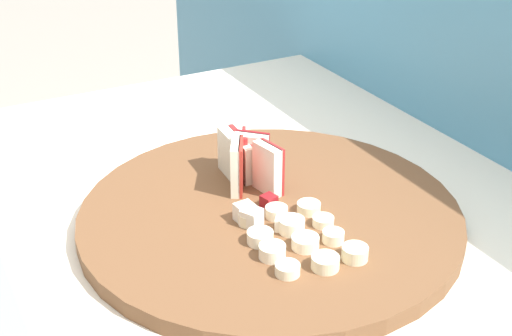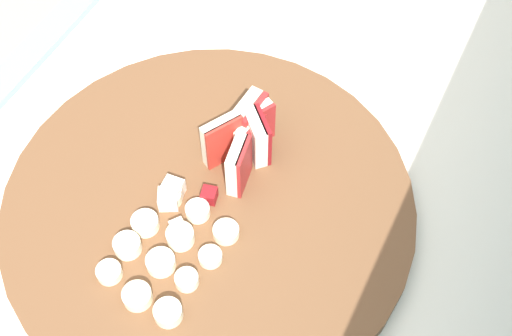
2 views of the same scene
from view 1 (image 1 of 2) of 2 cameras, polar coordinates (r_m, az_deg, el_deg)
cutting_board at (r=0.82m, az=1.13°, el=-3.85°), size 0.44×0.44×0.02m
apple_wedge_fan at (r=0.87m, az=-0.83°, el=0.69°), size 0.10×0.07×0.06m
apple_dice_pile at (r=0.79m, az=-0.22°, el=-3.70°), size 0.07×0.06×0.02m
banana_slice_rows at (r=0.76m, az=3.39°, el=-5.51°), size 0.14×0.11×0.02m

